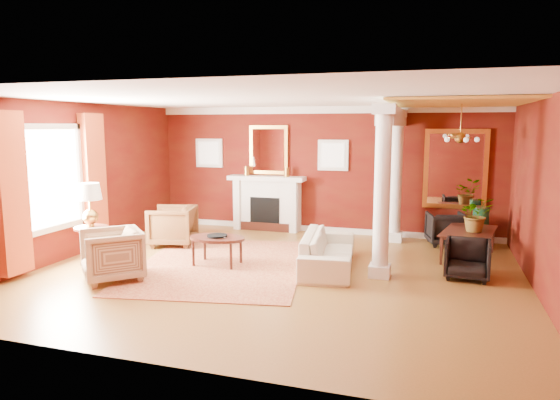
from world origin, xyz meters
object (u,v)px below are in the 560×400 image
(armchair_leopard, at_px, (172,224))
(coffee_table, at_px, (217,239))
(sofa, at_px, (328,245))
(dining_table, at_px, (470,236))
(side_table, at_px, (90,210))
(armchair_stripe, at_px, (112,252))

(armchair_leopard, relative_size, coffee_table, 0.88)
(sofa, height_order, dining_table, dining_table)
(side_table, height_order, dining_table, side_table)
(sofa, bearing_deg, side_table, 96.20)
(sofa, xyz_separation_m, armchair_stripe, (-3.17, -1.69, 0.04))
(armchair_leopard, xyz_separation_m, armchair_stripe, (0.27, -2.40, 0.00))
(coffee_table, height_order, dining_table, dining_table)
(sofa, bearing_deg, coffee_table, 94.03)
(armchair_leopard, distance_m, coffee_table, 1.88)
(coffee_table, bearing_deg, side_table, -164.18)
(sofa, distance_m, side_table, 4.25)
(sofa, relative_size, armchair_stripe, 2.34)
(coffee_table, distance_m, side_table, 2.31)
(armchair_leopard, distance_m, dining_table, 5.87)
(coffee_table, bearing_deg, sofa, 11.76)
(armchair_stripe, bearing_deg, sofa, 73.74)
(coffee_table, height_order, side_table, side_table)
(armchair_leopard, xyz_separation_m, dining_table, (5.83, 0.71, -0.03))
(armchair_leopard, height_order, side_table, side_table)
(coffee_table, bearing_deg, dining_table, 22.80)
(armchair_stripe, bearing_deg, dining_table, 74.82)
(side_table, xyz_separation_m, dining_table, (6.48, 2.43, -0.56))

